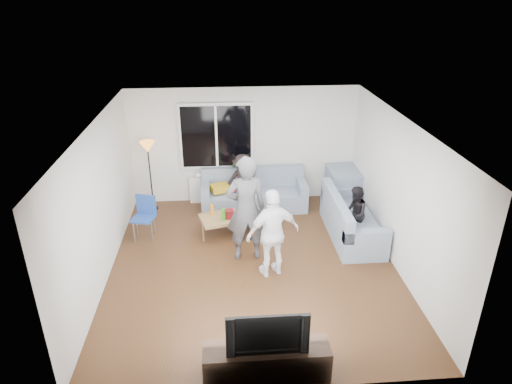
{
  "coord_description": "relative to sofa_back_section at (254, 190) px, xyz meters",
  "views": [
    {
      "loc": [
        -0.48,
        -6.75,
        4.55
      ],
      "look_at": [
        0.1,
        0.6,
        1.15
      ],
      "focal_mm": 31.63,
      "sensor_mm": 36.0,
      "label": 1
    }
  ],
  "objects": [
    {
      "name": "radiator",
      "position": [
        -0.79,
        0.38,
        -0.11
      ],
      "size": [
        1.3,
        0.12,
        0.62
      ],
      "primitive_type": "cube",
      "color": "silver",
      "rests_on": "floor"
    },
    {
      "name": "side_chair",
      "position": [
        -2.24,
        -1.18,
        0.01
      ],
      "size": [
        0.5,
        0.5,
        0.86
      ],
      "primitive_type": null,
      "rotation": [
        0.0,
        0.0,
        -0.28
      ],
      "color": "#224696",
      "rests_on": "floor"
    },
    {
      "name": "window_glass",
      "position": [
        -0.79,
        0.38,
        1.12
      ],
      "size": [
        1.5,
        0.02,
        1.35
      ],
      "primitive_type": "cube",
      "color": "black",
      "rests_on": "window_frame"
    },
    {
      "name": "sofa_right_section",
      "position": [
        1.83,
        -1.39,
        0.0
      ],
      "size": [
        2.0,
        0.85,
        0.85
      ],
      "primitive_type": null,
      "rotation": [
        0.0,
        0.0,
        1.57
      ],
      "color": "gray",
      "rests_on": "floor"
    },
    {
      "name": "floor",
      "position": [
        -0.19,
        -2.27,
        -0.45
      ],
      "size": [
        5.0,
        5.5,
        0.04
      ],
      "primitive_type": "cube",
      "color": "#56351C",
      "rests_on": "ground"
    },
    {
      "name": "cushion_red",
      "position": [
        -0.28,
        0.06,
        0.09
      ],
      "size": [
        0.38,
        0.32,
        0.13
      ],
      "primitive_type": "cube",
      "rotation": [
        0.0,
        0.0,
        0.06
      ],
      "color": "maroon",
      "rests_on": "sofa_back_section"
    },
    {
      "name": "tv_console",
      "position": [
        -0.2,
        -4.77,
        -0.2
      ],
      "size": [
        1.6,
        0.4,
        0.44
      ],
      "primitive_type": "cube",
      "color": "#37251B",
      "rests_on": "floor"
    },
    {
      "name": "potted_plant",
      "position": [
        -0.43,
        0.35,
        0.39
      ],
      "size": [
        0.24,
        0.21,
        0.39
      ],
      "primitive_type": "imported",
      "rotation": [
        0.0,
        0.0,
        0.2
      ],
      "color": "#366829",
      "rests_on": "radiator"
    },
    {
      "name": "bottle_a",
      "position": [
        -0.91,
        -1.05,
        0.08
      ],
      "size": [
        0.07,
        0.07,
        0.22
      ],
      "primitive_type": "cylinder",
      "color": "orange",
      "rests_on": "coffee_table"
    },
    {
      "name": "window_mullion",
      "position": [
        -0.79,
        0.37,
        1.12
      ],
      "size": [
        0.05,
        0.03,
        1.35
      ],
      "primitive_type": "cube",
      "color": "white",
      "rests_on": "window_frame"
    },
    {
      "name": "pitcher",
      "position": [
        -0.57,
        -1.21,
        0.06
      ],
      "size": [
        0.17,
        0.17,
        0.17
      ],
      "primitive_type": "cylinder",
      "color": "maroon",
      "rests_on": "coffee_table"
    },
    {
      "name": "wall_front",
      "position": [
        -0.19,
        -5.04,
        0.88
      ],
      "size": [
        5.0,
        0.04,
        2.6
      ],
      "primitive_type": "cube",
      "color": "silver",
      "rests_on": "ground"
    },
    {
      "name": "ceiling",
      "position": [
        -0.19,
        -2.27,
        2.2
      ],
      "size": [
        5.0,
        5.5,
        0.04
      ],
      "primitive_type": "cube",
      "color": "white",
      "rests_on": "ground"
    },
    {
      "name": "wall_right",
      "position": [
        2.33,
        -2.27,
        0.88
      ],
      "size": [
        0.04,
        5.5,
        2.6
      ],
      "primitive_type": "cube",
      "color": "silver",
      "rests_on": "ground"
    },
    {
      "name": "player_left",
      "position": [
        -0.29,
        -2.0,
        0.56
      ],
      "size": [
        0.75,
        0.53,
        1.96
      ],
      "primitive_type": "imported",
      "rotation": [
        0.0,
        0.0,
        3.23
      ],
      "color": "#49494E",
      "rests_on": "floor"
    },
    {
      "name": "bottle_b",
      "position": [
        -0.69,
        -1.3,
        0.1
      ],
      "size": [
        0.08,
        0.08,
        0.25
      ],
      "primitive_type": "cylinder",
      "color": "green",
      "rests_on": "coffee_table"
    },
    {
      "name": "wall_left",
      "position": [
        -2.71,
        -2.27,
        0.88
      ],
      "size": [
        0.04,
        5.5,
        2.6
      ],
      "primitive_type": "cube",
      "color": "silver",
      "rests_on": "ground"
    },
    {
      "name": "bottle_e",
      "position": [
        -0.27,
        -0.99,
        0.08
      ],
      "size": [
        0.07,
        0.07,
        0.21
      ],
      "primitive_type": "cylinder",
      "color": "black",
      "rests_on": "coffee_table"
    },
    {
      "name": "spectator_right",
      "position": [
        1.83,
        -1.5,
        0.12
      ],
      "size": [
        0.5,
        0.6,
        1.09
      ],
      "primitive_type": "imported",
      "rotation": [
        0.0,
        0.0,
        -1.75
      ],
      "color": "black",
      "rests_on": "floor"
    },
    {
      "name": "window_frame",
      "position": [
        -0.79,
        0.42,
        1.12
      ],
      "size": [
        1.62,
        0.06,
        1.47
      ],
      "primitive_type": "cube",
      "color": "white",
      "rests_on": "wall_back"
    },
    {
      "name": "wall_back",
      "position": [
        -0.19,
        0.5,
        0.88
      ],
      "size": [
        5.0,
        0.04,
        2.6
      ],
      "primitive_type": "cube",
      "color": "silver",
      "rests_on": "ground"
    },
    {
      "name": "sofa_back_section",
      "position": [
        0.0,
        0.0,
        0.0
      ],
      "size": [
        2.3,
        0.85,
        0.85
      ],
      "primitive_type": null,
      "color": "gray",
      "rests_on": "floor"
    },
    {
      "name": "player_right",
      "position": [
        0.13,
        -2.55,
        0.37
      ],
      "size": [
        1.0,
        0.63,
        1.58
      ],
      "primitive_type": "imported",
      "rotation": [
        0.0,
        0.0,
        3.43
      ],
      "color": "white",
      "rests_on": "floor"
    },
    {
      "name": "floor_lamp",
      "position": [
        -2.24,
        0.11,
        0.36
      ],
      "size": [
        0.32,
        0.32,
        1.56
      ],
      "primitive_type": null,
      "color": "orange",
      "rests_on": "floor"
    },
    {
      "name": "vase",
      "position": [
        -1.21,
        0.35,
        0.27
      ],
      "size": [
        0.18,
        0.18,
        0.16
      ],
      "primitive_type": "imported",
      "rotation": [
        0.0,
        0.0,
        -0.24
      ],
      "color": "white",
      "rests_on": "radiator"
    },
    {
      "name": "sofa_corner",
      "position": [
        2.09,
        0.0,
        0.0
      ],
      "size": [
        0.85,
        0.85,
        0.85
      ],
      "primitive_type": "cube",
      "color": "gray",
      "rests_on": "floor"
    },
    {
      "name": "coffee_table",
      "position": [
        -0.59,
        -1.14,
        -0.22
      ],
      "size": [
        1.22,
        0.87,
        0.4
      ],
      "primitive_type": "cube",
      "rotation": [
        0.0,
        0.0,
        0.26
      ],
      "color": "#987849",
      "rests_on": "floor"
    },
    {
      "name": "television",
      "position": [
        -0.2,
        -4.77,
        0.31
      ],
      "size": [
        1.01,
        0.13,
        0.58
      ],
      "primitive_type": "imported",
      "color": "black",
      "rests_on": "tv_console"
    },
    {
      "name": "spectator_back",
      "position": [
        -0.24,
        0.03,
        0.2
      ],
      "size": [
        0.9,
        0.65,
        1.25
      ],
      "primitive_type": "imported",
      "rotation": [
        0.0,
        0.0,
        -0.25
      ],
      "color": "black",
      "rests_on": "floor"
    },
    {
      "name": "cushion_yellow",
      "position": [
        -0.75,
        -0.02,
        0.09
      ],
      "size": [
        0.46,
        0.42,
        0.14
      ],
      "primitive_type": "cube",
      "rotation": [
        0.0,
        0.0,
        0.31
      ],
      "color": "gold",
      "rests_on": "sofa_back_section"
    }
  ]
}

